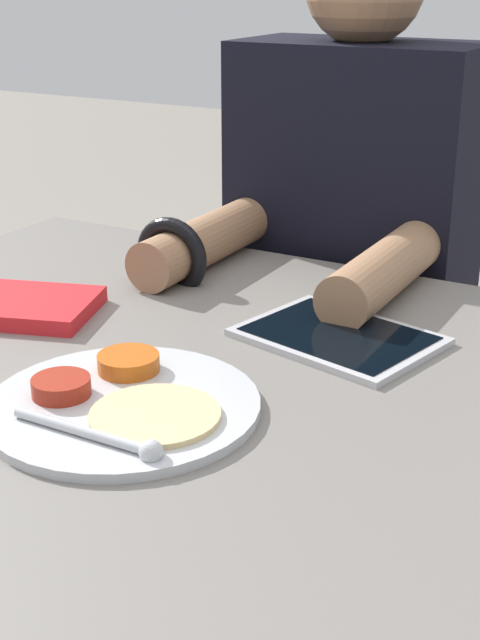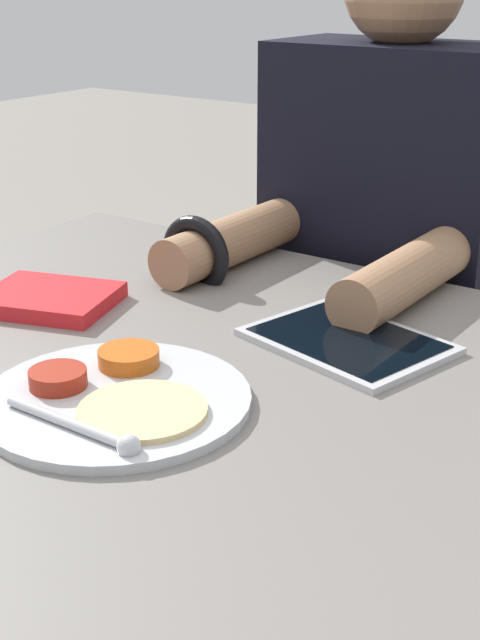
% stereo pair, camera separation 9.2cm
% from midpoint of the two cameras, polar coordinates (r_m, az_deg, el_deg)
% --- Properties ---
extents(thali_tray, '(0.27, 0.27, 0.03)m').
position_cam_midpoint_polar(thali_tray, '(0.88, -10.57, -5.30)').
color(thali_tray, '#B7BABF').
rests_on(thali_tray, dining_table).
extents(red_notebook, '(0.19, 0.17, 0.02)m').
position_cam_midpoint_polar(red_notebook, '(1.14, -15.63, 0.73)').
color(red_notebook, silver).
rests_on(red_notebook, dining_table).
extents(tablet_device, '(0.24, 0.20, 0.01)m').
position_cam_midpoint_polar(tablet_device, '(1.03, 3.78, -1.12)').
color(tablet_device, '#B7B7BC').
rests_on(tablet_device, dining_table).
extents(person_diner, '(0.37, 0.48, 1.21)m').
position_cam_midpoint_polar(person_diner, '(1.48, 5.00, -1.34)').
color(person_diner, black).
rests_on(person_diner, ground_plane).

